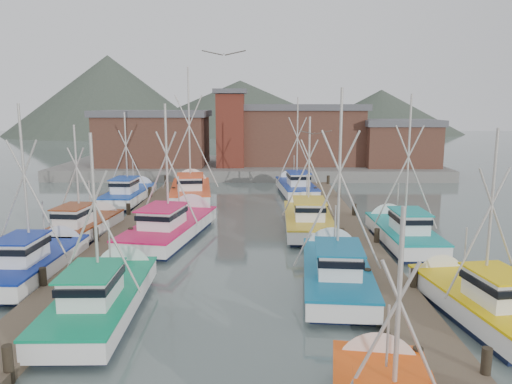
{
  "coord_description": "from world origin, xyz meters",
  "views": [
    {
      "loc": [
        1.45,
        -22.47,
        8.17
      ],
      "look_at": [
        1.1,
        8.88,
        2.6
      ],
      "focal_mm": 35.0,
      "sensor_mm": 36.0,
      "label": 1
    }
  ],
  "objects_px": {
    "boat_4": "(105,296)",
    "boat_8": "(173,226)",
    "lookout_tower": "(230,128)",
    "boat_12": "(191,190)"
  },
  "relations": [
    {
      "from": "lookout_tower",
      "to": "boat_8",
      "type": "relative_size",
      "value": 0.8
    },
    {
      "from": "lookout_tower",
      "to": "boat_4",
      "type": "bearing_deg",
      "value": -94.26
    },
    {
      "from": "boat_4",
      "to": "boat_8",
      "type": "xyz_separation_m",
      "value": [
        0.72,
        11.39,
        0.0
      ]
    },
    {
      "from": "boat_8",
      "to": "boat_4",
      "type": "bearing_deg",
      "value": -83.47
    },
    {
      "from": "boat_8",
      "to": "boat_12",
      "type": "xyz_separation_m",
      "value": [
        -0.76,
        13.12,
        0.01
      ]
    },
    {
      "from": "boat_8",
      "to": "boat_12",
      "type": "bearing_deg",
      "value": 103.45
    },
    {
      "from": "boat_4",
      "to": "boat_8",
      "type": "bearing_deg",
      "value": 84.98
    },
    {
      "from": "boat_4",
      "to": "boat_8",
      "type": "height_order",
      "value": "boat_8"
    },
    {
      "from": "lookout_tower",
      "to": "boat_12",
      "type": "relative_size",
      "value": 0.7
    },
    {
      "from": "lookout_tower",
      "to": "boat_4",
      "type": "xyz_separation_m",
      "value": [
        -2.74,
        -36.83,
        -4.87
      ]
    }
  ]
}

